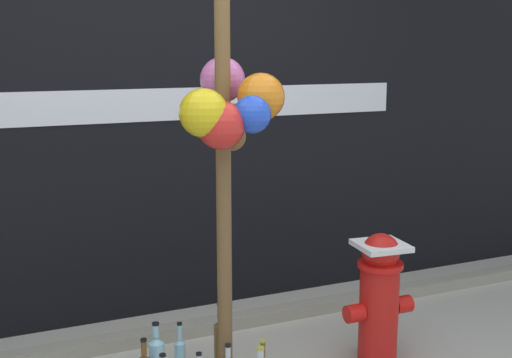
% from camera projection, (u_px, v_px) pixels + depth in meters
% --- Properties ---
extents(building_wall, '(10.00, 0.21, 3.34)m').
position_uv_depth(building_wall, '(150.00, 62.00, 4.26)').
color(building_wall, black).
rests_on(building_wall, ground_plane).
extents(curb_strip, '(8.00, 0.12, 0.08)m').
position_uv_depth(curb_strip, '(181.00, 331.00, 4.11)').
color(curb_strip, gray).
rests_on(curb_strip, ground_plane).
extents(memorial_post, '(0.56, 0.54, 2.94)m').
position_uv_depth(memorial_post, '(228.00, 68.00, 3.16)').
color(memorial_post, brown).
rests_on(memorial_post, ground_plane).
extents(fire_hydrant, '(0.42, 0.29, 0.75)m').
position_uv_depth(fire_hydrant, '(379.00, 294.00, 3.76)').
color(fire_hydrant, red).
rests_on(fire_hydrant, ground_plane).
extents(bottle_2, '(0.08, 0.08, 0.43)m').
position_uv_depth(bottle_2, '(221.00, 346.00, 3.58)').
color(bottle_2, brown).
rests_on(bottle_2, ground_plane).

